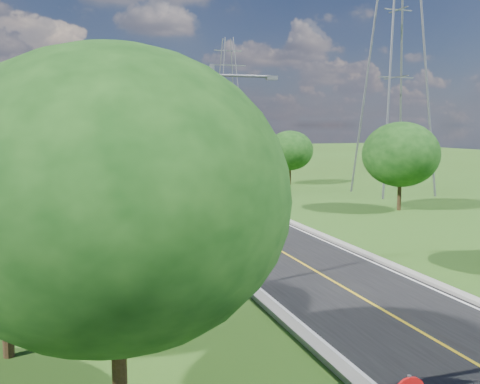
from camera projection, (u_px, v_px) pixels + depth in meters
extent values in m
plane|color=#305117|center=(161.00, 182.00, 70.76)|extent=(260.00, 260.00, 0.00)
cube|color=black|center=(154.00, 178.00, 76.42)|extent=(8.00, 150.00, 0.06)
cube|color=gray|center=(124.00, 178.00, 75.09)|extent=(0.50, 150.00, 0.22)
cube|color=gray|center=(183.00, 176.00, 77.72)|extent=(0.50, 150.00, 0.22)
cylinder|color=slate|center=(254.00, 191.00, 51.48)|extent=(0.08, 0.08, 2.40)
cube|color=white|center=(254.00, 183.00, 51.35)|extent=(0.55, 0.04, 0.70)
cube|color=gray|center=(73.00, 150.00, 142.97)|extent=(1.20, 3.00, 2.00)
cube|color=gray|center=(147.00, 149.00, 149.16)|extent=(1.20, 3.00, 2.00)
cube|color=gray|center=(111.00, 143.00, 145.86)|extent=(30.00, 3.00, 1.20)
cylinder|color=slate|center=(213.00, 183.00, 23.03)|extent=(0.22, 0.22, 10.00)
cylinder|color=slate|center=(179.00, 74.00, 22.03)|extent=(2.80, 0.12, 0.12)
cylinder|color=slate|center=(243.00, 76.00, 22.89)|extent=(2.80, 0.12, 0.12)
cube|color=slate|center=(148.00, 74.00, 21.63)|extent=(0.50, 0.25, 0.18)
cube|color=slate|center=(272.00, 78.00, 23.30)|extent=(0.50, 0.25, 0.18)
cylinder|color=slate|center=(127.00, 150.00, 54.14)|extent=(0.22, 0.22, 10.00)
cylinder|color=slate|center=(112.00, 104.00, 53.14)|extent=(2.80, 0.12, 0.12)
cylinder|color=slate|center=(140.00, 104.00, 54.01)|extent=(2.80, 0.12, 0.12)
cube|color=slate|center=(98.00, 104.00, 52.74)|extent=(0.50, 0.25, 0.18)
cube|color=slate|center=(153.00, 105.00, 54.41)|extent=(0.50, 0.25, 0.18)
cylinder|color=slate|center=(178.00, 140.00, 88.97)|extent=(0.22, 0.22, 10.00)
cylinder|color=slate|center=(169.00, 112.00, 87.96)|extent=(2.80, 0.12, 0.12)
cylinder|color=slate|center=(186.00, 113.00, 88.83)|extent=(2.80, 0.12, 0.12)
cube|color=slate|center=(161.00, 113.00, 87.57)|extent=(0.50, 0.25, 0.18)
cube|color=slate|center=(193.00, 113.00, 89.24)|extent=(0.50, 0.25, 0.18)
cube|color=slate|center=(228.00, 65.00, 127.95)|extent=(9.00, 0.25, 0.25)
cube|color=slate|center=(228.00, 51.00, 127.53)|extent=(7.00, 0.25, 0.25)
cylinder|color=black|center=(7.00, 311.00, 17.22)|extent=(0.36, 0.36, 3.06)
ellipsoid|color=#0F340E|center=(0.00, 197.00, 16.75)|extent=(7.14, 7.14, 6.07)
cylinder|color=black|center=(4.00, 218.00, 35.48)|extent=(0.36, 0.36, 2.70)
ellipsoid|color=#0F340E|center=(2.00, 169.00, 35.07)|extent=(6.30, 6.30, 5.36)
cylinder|color=black|center=(36.00, 181.00, 56.49)|extent=(0.36, 0.36, 3.24)
ellipsoid|color=#0F340E|center=(35.00, 144.00, 56.00)|extent=(7.56, 7.56, 6.43)
cylinder|color=black|center=(30.00, 167.00, 78.52)|extent=(0.36, 0.36, 2.88)
ellipsoid|color=#0F340E|center=(29.00, 143.00, 78.09)|extent=(6.72, 6.72, 5.71)
cylinder|color=black|center=(51.00, 158.00, 101.95)|extent=(0.36, 0.36, 2.52)
ellipsoid|color=#0F340E|center=(51.00, 142.00, 101.57)|extent=(5.88, 5.88, 5.00)
cylinder|color=black|center=(120.00, 375.00, 12.46)|extent=(0.36, 0.36, 3.42)
ellipsoid|color=#0F340E|center=(114.00, 197.00, 11.95)|extent=(7.98, 7.98, 6.78)
cylinder|color=black|center=(399.00, 194.00, 47.25)|extent=(0.36, 0.36, 2.88)
ellipsoid|color=#0F340E|center=(401.00, 154.00, 46.81)|extent=(6.72, 6.72, 5.71)
cylinder|color=black|center=(290.00, 175.00, 67.70)|extent=(0.36, 0.36, 2.52)
ellipsoid|color=#0F340E|center=(290.00, 150.00, 67.32)|extent=(5.88, 5.88, 5.00)
cylinder|color=black|center=(244.00, 161.00, 90.92)|extent=(0.36, 0.36, 3.06)
ellipsoid|color=#0F340E|center=(244.00, 138.00, 90.45)|extent=(7.14, 7.14, 6.07)
cylinder|color=black|center=(197.00, 155.00, 112.82)|extent=(0.36, 0.36, 2.34)
ellipsoid|color=#0F340E|center=(197.00, 142.00, 112.46)|extent=(5.46, 5.46, 4.64)
cylinder|color=black|center=(192.00, 150.00, 132.73)|extent=(0.36, 0.36, 2.70)
ellipsoid|color=#0F340E|center=(191.00, 137.00, 132.32)|extent=(6.30, 6.30, 5.36)
imported|color=silver|center=(168.00, 163.00, 83.37)|extent=(4.48, 11.63, 3.16)
imported|color=silver|center=(179.00, 183.00, 54.23)|extent=(3.41, 11.48, 3.15)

